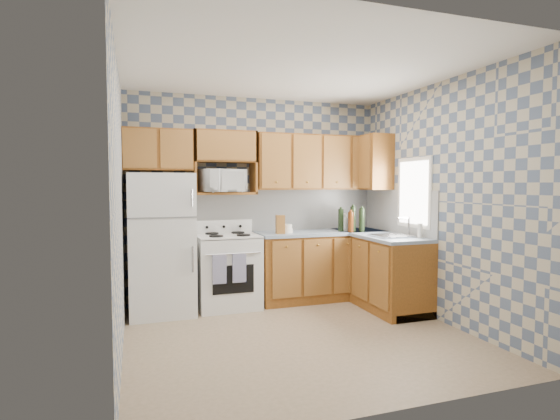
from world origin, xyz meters
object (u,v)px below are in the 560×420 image
(stove_body, at_px, (228,272))
(microwave, at_px, (222,181))
(refrigerator, at_px, (161,244))
(electric_kettle, at_px, (344,224))

(stove_body, distance_m, microwave, 1.15)
(stove_body, xyz_separation_m, microwave, (-0.04, 0.11, 1.15))
(refrigerator, relative_size, microwave, 3.18)
(refrigerator, height_order, stove_body, refrigerator)
(stove_body, relative_size, electric_kettle, 4.89)
(stove_body, bearing_deg, refrigerator, -178.22)
(refrigerator, bearing_deg, electric_kettle, 0.03)
(refrigerator, distance_m, microwave, 1.08)
(stove_body, height_order, electric_kettle, electric_kettle)
(electric_kettle, bearing_deg, stove_body, 179.16)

